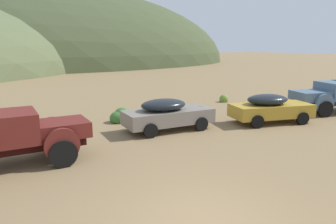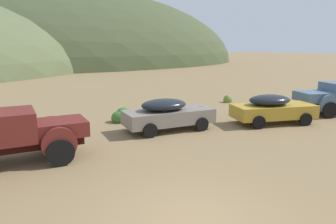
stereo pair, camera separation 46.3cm
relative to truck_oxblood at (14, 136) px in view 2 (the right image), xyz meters
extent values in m
plane|color=olive|center=(3.46, -6.27, -0.99)|extent=(300.00, 300.00, 0.00)
ellipsoid|color=#424C2D|center=(9.72, 69.61, -0.99)|extent=(98.74, 67.26, 36.04)
cube|color=black|center=(-0.45, 0.01, -0.33)|extent=(5.58, 0.99, 0.36)
cube|color=maroon|center=(1.60, -0.02, 0.13)|extent=(1.78, 1.65, 0.55)
cube|color=#B7B2A8|center=(2.42, -0.03, 0.10)|extent=(0.10, 1.12, 0.44)
cylinder|color=maroon|center=(1.35, -0.98, -0.23)|extent=(1.20, 0.20, 1.20)
cylinder|color=maroon|center=(1.38, 0.94, -0.23)|extent=(1.20, 0.20, 1.20)
cube|color=maroon|center=(0.08, 0.00, 0.38)|extent=(1.32, 1.88, 1.05)
cube|color=black|center=(0.66, -0.01, 0.59)|extent=(0.07, 1.58, 0.59)
cylinder|color=black|center=(1.35, -1.03, -0.51)|extent=(0.96, 0.29, 0.96)
cylinder|color=black|center=(1.38, 0.99, -0.51)|extent=(0.96, 0.29, 0.96)
cube|color=slate|center=(6.91, 1.36, -0.31)|extent=(4.47, 1.99, 0.68)
ellipsoid|color=black|center=(6.64, 1.37, 0.29)|extent=(2.36, 1.66, 0.57)
ellipsoid|color=slate|center=(8.87, 1.25, -0.24)|extent=(1.04, 1.45, 0.61)
cylinder|color=black|center=(8.21, 0.41, -0.65)|extent=(0.69, 0.24, 0.68)
cylinder|color=black|center=(8.31, 2.16, -0.65)|extent=(0.69, 0.24, 0.68)
cylinder|color=black|center=(5.50, 0.55, -0.65)|extent=(0.69, 0.24, 0.68)
cylinder|color=black|center=(5.60, 2.31, -0.65)|extent=(0.69, 0.24, 0.68)
cube|color=#B28928|center=(12.44, -0.11, -0.31)|extent=(4.63, 2.78, 0.68)
ellipsoid|color=black|center=(12.19, -0.05, 0.29)|extent=(2.56, 2.06, 0.57)
ellipsoid|color=#B28928|center=(14.33, -0.60, -0.24)|extent=(1.27, 1.60, 0.61)
cylinder|color=black|center=(13.52, -1.30, -0.65)|extent=(0.71, 0.36, 0.68)
cylinder|color=black|center=(13.96, 0.40, -0.65)|extent=(0.71, 0.36, 0.68)
cylinder|color=black|center=(10.92, -0.63, -0.65)|extent=(0.71, 0.36, 0.68)
cylinder|color=black|center=(11.36, 1.07, -0.65)|extent=(0.71, 0.36, 0.68)
cube|color=slate|center=(16.24, 0.33, 0.13)|extent=(2.26, 2.14, 0.55)
cube|color=#B7B2A8|center=(15.40, 0.57, 0.10)|extent=(0.40, 1.14, 0.44)
cylinder|color=slate|center=(16.76, 1.23, -0.23)|extent=(1.20, 0.50, 1.20)
cylinder|color=slate|center=(16.21, -0.70, -0.23)|extent=(1.20, 0.50, 1.20)
cube|color=black|center=(17.21, 0.06, 0.59)|extent=(0.50, 1.60, 0.59)
cylinder|color=black|center=(16.77, 1.28, -0.51)|extent=(1.00, 0.53, 0.96)
cylinder|color=black|center=(16.19, -0.75, -0.51)|extent=(1.00, 0.53, 0.96)
ellipsoid|color=olive|center=(14.38, 6.20, -0.86)|extent=(0.49, 0.44, 0.46)
ellipsoid|color=olive|center=(14.42, 6.12, -0.79)|extent=(0.68, 0.61, 0.72)
ellipsoid|color=#3D702D|center=(5.58, 4.12, -0.71)|extent=(0.95, 0.85, 1.02)
ellipsoid|color=#3D702D|center=(5.42, 4.09, -0.76)|extent=(1.10, 0.99, 0.82)
ellipsoid|color=#3D702D|center=(5.29, 4.14, -0.80)|extent=(0.68, 0.61, 0.67)
camera|label=1|loc=(-0.66, -11.65, 3.10)|focal=33.61mm
camera|label=2|loc=(-0.25, -11.87, 3.10)|focal=33.61mm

